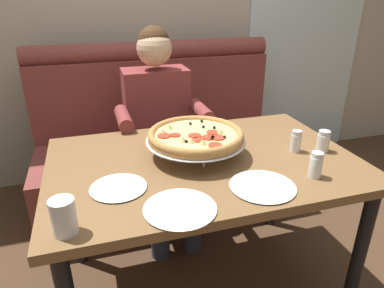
# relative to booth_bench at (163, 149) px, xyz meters

# --- Properties ---
(ground_plane) EXTENTS (16.00, 16.00, 0.00)m
(ground_plane) POSITION_rel_booth_bench_xyz_m (0.00, -0.92, -0.40)
(ground_plane) COLOR #4C3321
(booth_bench) EXTENTS (1.75, 0.78, 1.13)m
(booth_bench) POSITION_rel_booth_bench_xyz_m (0.00, 0.00, 0.00)
(booth_bench) COLOR brown
(booth_bench) RESTS_ON ground_plane
(dining_table) EXTENTS (1.37, 0.90, 0.76)m
(dining_table) POSITION_rel_booth_bench_xyz_m (0.00, -0.92, 0.27)
(dining_table) COLOR brown
(dining_table) RESTS_ON ground_plane
(diner_main) EXTENTS (0.54, 0.64, 1.27)m
(diner_main) POSITION_rel_booth_bench_xyz_m (-0.07, -0.27, 0.31)
(diner_main) COLOR #2D3342
(diner_main) RESTS_ON ground_plane
(pizza) EXTENTS (0.45, 0.45, 0.13)m
(pizza) POSITION_rel_booth_bench_xyz_m (-0.02, -0.87, 0.46)
(pizza) COLOR silver
(pizza) RESTS_ON dining_table
(shaker_oregano) EXTENTS (0.05, 0.05, 0.11)m
(shaker_oregano) POSITION_rel_booth_bench_xyz_m (0.38, -1.20, 0.41)
(shaker_oregano) COLOR white
(shaker_oregano) RESTS_ON dining_table
(shaker_pepper_flakes) EXTENTS (0.05, 0.05, 0.10)m
(shaker_pepper_flakes) POSITION_rel_booth_bench_xyz_m (0.44, -0.96, 0.40)
(shaker_pepper_flakes) COLOR white
(shaker_pepper_flakes) RESTS_ON dining_table
(shaker_parmesan) EXTENTS (0.06, 0.06, 0.10)m
(shaker_parmesan) POSITION_rel_booth_bench_xyz_m (0.57, -1.00, 0.40)
(shaker_parmesan) COLOR white
(shaker_parmesan) RESTS_ON dining_table
(plate_near_left) EXTENTS (0.22, 0.22, 0.02)m
(plate_near_left) POSITION_rel_booth_bench_xyz_m (-0.40, -1.06, 0.37)
(plate_near_left) COLOR white
(plate_near_left) RESTS_ON dining_table
(plate_near_right) EXTENTS (0.26, 0.26, 0.02)m
(plate_near_right) POSITION_rel_booth_bench_xyz_m (0.14, -1.21, 0.37)
(plate_near_right) COLOR white
(plate_near_right) RESTS_ON dining_table
(plate_far_side) EXTENTS (0.26, 0.26, 0.02)m
(plate_far_side) POSITION_rel_booth_bench_xyz_m (-0.21, -1.26, 0.37)
(plate_far_side) COLOR white
(plate_far_side) RESTS_ON dining_table
(drinking_glass) EXTENTS (0.08, 0.08, 0.12)m
(drinking_glass) POSITION_rel_booth_bench_xyz_m (-0.58, -1.28, 0.41)
(drinking_glass) COLOR silver
(drinking_glass) RESTS_ON dining_table
(patio_chair) EXTENTS (0.43, 0.43, 0.86)m
(patio_chair) POSITION_rel_booth_bench_xyz_m (1.23, 1.13, 0.13)
(patio_chair) COLOR black
(patio_chair) RESTS_ON ground_plane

